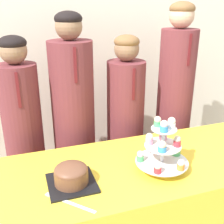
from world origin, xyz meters
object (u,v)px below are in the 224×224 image
round_cake (71,175)px  student_2 (125,132)px  cupcake_stand (163,147)px  cake_knife (62,200)px  student_0 (25,144)px  student_1 (74,130)px  student_3 (173,112)px

round_cake → student_2: 0.86m
round_cake → cupcake_stand: size_ratio=0.77×
round_cake → cake_knife: bearing=-122.6°
student_2 → cupcake_stand: bearing=-94.6°
student_0 → cake_knife: bearing=-80.0°
student_0 → cupcake_stand: bearing=-44.3°
cupcake_stand → student_0: (-0.69, 0.67, -0.21)m
cake_knife → cupcake_stand: bearing=54.9°
cupcake_stand → student_1: (-0.34, 0.67, -0.15)m
cake_knife → cupcake_stand: cupcake_stand is taller
student_2 → student_3: bearing=0.0°
cake_knife → student_3: 1.27m
cake_knife → cupcake_stand: 0.58m
round_cake → cake_knife: 0.14m
cake_knife → student_1: size_ratio=0.13×
cupcake_stand → student_1: student_1 is taller
cake_knife → student_2: bearing=97.3°
round_cake → student_1: size_ratio=0.15×
student_2 → student_3: 0.43m
student_3 → cupcake_stand: bearing=-124.9°
cupcake_stand → student_3: size_ratio=0.19×
cupcake_stand → student_2: 0.71m
student_2 → student_1: bearing=180.0°
cupcake_stand → student_3: student_3 is taller
student_2 → student_3: student_3 is taller
round_cake → student_0: bearing=107.2°
cake_knife → cupcake_stand: (0.56, 0.09, 0.13)m
cake_knife → student_2: size_ratio=0.15×
round_cake → cupcake_stand: 0.49m
student_2 → round_cake: bearing=-129.7°
cupcake_stand → student_1: bearing=116.9°
student_0 → student_1: student_1 is taller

